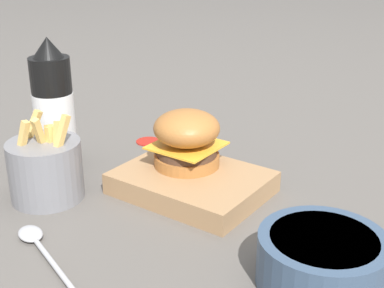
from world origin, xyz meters
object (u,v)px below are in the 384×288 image
at_px(spoon, 37,242).
at_px(fries_basket, 46,169).
at_px(burger, 187,138).
at_px(ketchup_bottle, 54,110).
at_px(side_bowl, 322,259).
at_px(serving_board, 192,183).

bearing_deg(spoon, fries_basket, -26.58).
bearing_deg(burger, fries_basket, 48.02).
bearing_deg(ketchup_bottle, side_bowl, 174.41).
height_order(ketchup_bottle, fries_basket, ketchup_bottle).
bearing_deg(fries_basket, spoon, 133.21).
distance_m(ketchup_bottle, spoon, 0.28).
height_order(ketchup_bottle, side_bowl, ketchup_bottle).
bearing_deg(burger, serving_board, 140.54).
distance_m(serving_board, spoon, 0.26).
bearing_deg(side_bowl, serving_board, -21.75).
height_order(side_bowl, spoon, side_bowl).
relative_size(serving_board, side_bowl, 1.48).
distance_m(burger, side_bowl, 0.32).
bearing_deg(serving_board, side_bowl, 158.25).
relative_size(ketchup_bottle, spoon, 1.28).
bearing_deg(ketchup_bottle, spoon, 131.94).
bearing_deg(side_bowl, burger, -23.56).
xyz_separation_m(ketchup_bottle, side_bowl, (-0.52, 0.05, -0.07)).
bearing_deg(ketchup_bottle, serving_board, -167.88).
xyz_separation_m(serving_board, spoon, (0.08, 0.25, -0.01)).
relative_size(burger, side_bowl, 0.70).
bearing_deg(burger, ketchup_bottle, 18.25).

